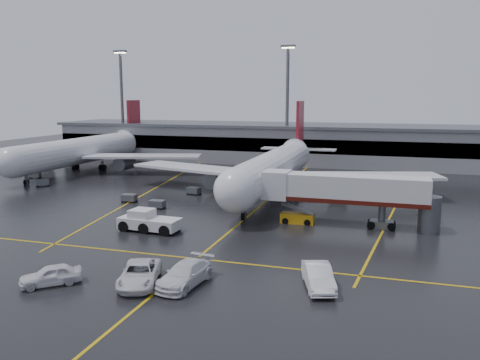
% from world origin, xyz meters
% --- Properties ---
extents(ground, '(220.00, 220.00, 0.00)m').
position_xyz_m(ground, '(0.00, 0.00, 0.00)').
color(ground, black).
rests_on(ground, ground).
extents(apron_line_centre, '(0.25, 90.00, 0.02)m').
position_xyz_m(apron_line_centre, '(0.00, 0.00, 0.01)').
color(apron_line_centre, gold).
rests_on(apron_line_centre, ground).
extents(apron_line_stop, '(60.00, 0.25, 0.02)m').
position_xyz_m(apron_line_stop, '(0.00, -22.00, 0.01)').
color(apron_line_stop, gold).
rests_on(apron_line_stop, ground).
extents(apron_line_left, '(9.99, 69.35, 0.02)m').
position_xyz_m(apron_line_left, '(-20.00, 10.00, 0.01)').
color(apron_line_left, gold).
rests_on(apron_line_left, ground).
extents(apron_line_right, '(7.57, 69.64, 0.02)m').
position_xyz_m(apron_line_right, '(18.00, 10.00, 0.01)').
color(apron_line_right, gold).
rests_on(apron_line_right, ground).
extents(terminal, '(122.00, 19.00, 8.60)m').
position_xyz_m(terminal, '(0.00, 47.93, 4.32)').
color(terminal, gray).
rests_on(terminal, ground).
extents(light_mast_left, '(3.00, 1.20, 25.45)m').
position_xyz_m(light_mast_left, '(-45.00, 42.00, 14.47)').
color(light_mast_left, '#595B60').
rests_on(light_mast_left, ground).
extents(light_mast_mid, '(3.00, 1.20, 25.45)m').
position_xyz_m(light_mast_mid, '(-5.00, 42.00, 14.47)').
color(light_mast_mid, '#595B60').
rests_on(light_mast_mid, ground).
extents(main_airliner, '(48.80, 45.60, 14.10)m').
position_xyz_m(main_airliner, '(0.00, 9.70, 4.21)').
color(main_airliner, silver).
rests_on(main_airliner, ground).
extents(second_airliner, '(48.80, 45.60, 14.10)m').
position_xyz_m(second_airliner, '(-42.00, 21.70, 4.21)').
color(second_airliner, silver).
rests_on(second_airliner, ground).
extents(jet_bridge, '(19.90, 3.40, 6.05)m').
position_xyz_m(jet_bridge, '(11.87, -6.00, 3.93)').
color(jet_bridge, silver).
rests_on(jet_bridge, ground).
extents(pushback_tractor, '(7.02, 3.31, 2.46)m').
position_xyz_m(pushback_tractor, '(-8.78, -14.62, 0.98)').
color(pushback_tractor, silver).
rests_on(pushback_tractor, ground).
extents(belt_loader, '(3.90, 1.88, 2.45)m').
position_xyz_m(belt_loader, '(6.46, -6.47, 0.61)').
color(belt_loader, orange).
rests_on(belt_loader, ground).
extents(service_van_a, '(4.65, 6.74, 1.71)m').
position_xyz_m(service_van_a, '(-1.98, -29.02, 0.86)').
color(service_van_a, white).
rests_on(service_van_a, ground).
extents(service_van_b, '(3.27, 6.43, 1.79)m').
position_xyz_m(service_van_b, '(1.53, -28.12, 0.89)').
color(service_van_b, white).
rests_on(service_van_b, ground).
extents(service_van_c, '(3.57, 5.90, 1.84)m').
position_xyz_m(service_van_c, '(11.66, -25.56, 0.92)').
color(service_van_c, white).
rests_on(service_van_c, ground).
extents(service_van_d, '(4.79, 4.56, 1.61)m').
position_xyz_m(service_van_d, '(-8.62, -31.22, 0.80)').
color(service_van_d, white).
rests_on(service_van_d, ground).
extents(baggage_cart_a, '(2.02, 1.32, 1.12)m').
position_xyz_m(baggage_cart_a, '(-12.83, -4.42, 0.63)').
color(baggage_cart_a, '#595B60').
rests_on(baggage_cart_a, ground).
extents(baggage_cart_b, '(2.09, 1.45, 1.12)m').
position_xyz_m(baggage_cart_b, '(-18.46, -1.90, 0.63)').
color(baggage_cart_b, '#595B60').
rests_on(baggage_cart_b, ground).
extents(baggage_cart_c, '(2.23, 1.70, 1.12)m').
position_xyz_m(baggage_cart_c, '(-11.80, 5.83, 0.63)').
color(baggage_cart_c, '#595B60').
rests_on(baggage_cart_c, ground).
extents(baggage_cart_d, '(2.31, 1.88, 1.12)m').
position_xyz_m(baggage_cart_d, '(-45.52, 11.28, 0.63)').
color(baggage_cart_d, '#595B60').
rests_on(baggage_cart_d, ground).
extents(baggage_cart_e, '(2.37, 2.28, 1.12)m').
position_xyz_m(baggage_cart_e, '(-38.57, 4.82, 0.63)').
color(baggage_cart_e, '#595B60').
rests_on(baggage_cart_e, ground).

